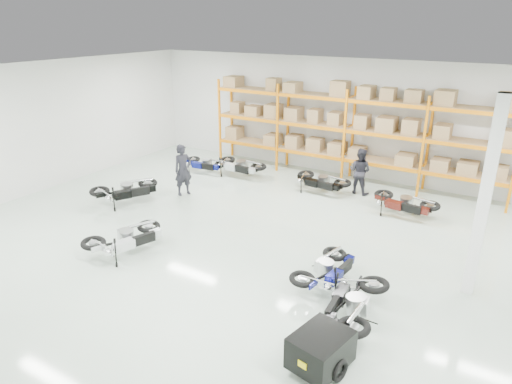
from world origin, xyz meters
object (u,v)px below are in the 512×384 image
Objects in this scene: person_left at (183,170)px; person_back at (360,171)px; moto_back_c at (321,178)px; moto_back_d at (404,199)px; moto_back_a at (204,161)px; moto_blue_centre at (328,265)px; moto_back_b at (239,162)px; moto_touring_right at (353,297)px; moto_black_far_left at (126,186)px; moto_silver_left at (125,234)px; trailer at (321,350)px.

person_back is (5.24, 3.29, -0.08)m from person_left.
moto_back_c is 1.00× the size of moto_back_d.
person_back reaches higher than moto_back_a.
moto_back_a is 2.47m from person_left.
moto_back_b is at bearing -35.55° from moto_blue_centre.
moto_touring_right reaches higher than moto_back_c.
moto_back_a is at bearing 96.18° from moto_back_d.
person_back is (4.66, 0.64, 0.26)m from moto_back_b.
moto_black_far_left is 8.06m from person_back.
moto_silver_left is 6.12m from moto_touring_right.
moto_touring_right is 1.04× the size of moto_back_b.
person_left reaches higher than moto_back_d.
moto_back_b is 1.12× the size of person_back.
trailer is 8.91m from moto_back_c.
moto_silver_left is 6.92m from moto_back_b.
moto_back_b is (-7.04, 8.16, 0.14)m from trailer.
moto_black_far_left is at bearing 163.36° from moto_back_b.
moto_back_c is (4.90, 0.36, 0.06)m from moto_back_a.
moto_back_c is at bearing -91.54° from moto_silver_left.
moto_silver_left is at bearing 166.68° from moto_back_c.
moto_blue_centre is at bearing -88.43° from person_left.
trailer is at bearing 117.42° from moto_blue_centre.
moto_silver_left is 1.04× the size of person_left.
moto_silver_left is 6.25m from trailer.
moto_back_d is at bearing 152.51° from person_back.
moto_blue_centre is 0.94× the size of moto_silver_left.
moto_silver_left is 1.04× the size of moto_back_c.
person_left is at bearing 114.01° from moto_back_d.
trailer is 0.99× the size of moto_back_c.
moto_black_far_left reaches higher than moto_blue_centre.
moto_touring_right is (8.74, -2.25, -0.00)m from moto_black_far_left.
moto_blue_centre is 0.91× the size of moto_touring_right.
moto_silver_left is at bearing 165.29° from moto_black_far_left.
trailer is at bearing -173.28° from moto_silver_left.
moto_silver_left is at bearing 178.75° from moto_touring_right.
moto_back_c reaches higher than moto_back_a.
moto_back_c is (-3.58, 8.16, 0.13)m from trailer.
person_back is at bearing 65.06° from moto_back_d.
moto_touring_right is 7.47m from moto_back_c.
trailer is at bearing -168.61° from moto_back_d.
moto_back_b is (1.43, 0.37, 0.07)m from moto_back_a.
person_back reaches higher than trailer.
moto_black_far_left reaches higher than trailer.
moto_back_b is at bearing 96.95° from moto_back_c.
moto_touring_right is at bearing -129.15° from moto_back_a.
person_back is at bearing -97.68° from moto_silver_left.
moto_back_a is 4.91m from moto_back_c.
moto_silver_left is 8.43m from moto_back_d.
moto_black_far_left reaches higher than moto_back_d.
moto_back_a is (-8.47, 7.79, 0.07)m from trailer.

